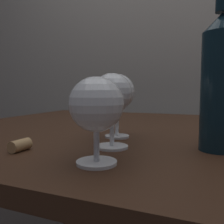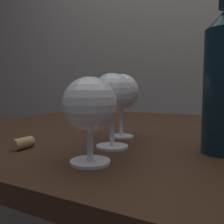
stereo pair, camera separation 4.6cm
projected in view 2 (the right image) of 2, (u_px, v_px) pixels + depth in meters
The scene contains 7 objects.
back_wall at pixel (222, 22), 1.43m from camera, with size 5.00×0.08×2.60m, color gray.
dining_table at pixel (195, 162), 0.65m from camera, with size 1.46×0.97×0.77m.
wine_glass_white at pixel (90, 105), 0.36m from camera, with size 0.08×0.08×0.13m.
wine_glass_rose at pixel (112, 95), 0.45m from camera, with size 0.08×0.08×0.15m.
wine_glass_port at pixel (121, 93), 0.56m from camera, with size 0.08×0.08×0.15m.
wine_bottle at pixel (224, 78), 0.41m from camera, with size 0.07×0.07×0.33m.
cork at pixel (23, 143), 0.45m from camera, with size 0.02×0.02×0.04m, color tan.
Camera 2 is at (0.09, -0.67, 0.88)m, focal length 37.77 mm.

